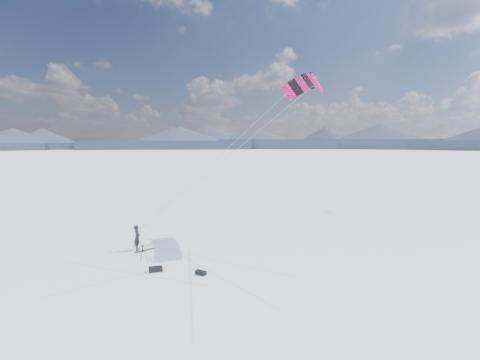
{
  "coord_description": "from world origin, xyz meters",
  "views": [
    {
      "loc": [
        5.75,
        -22.01,
        8.0
      ],
      "look_at": [
        7.11,
        4.66,
        4.95
      ],
      "focal_mm": 26.0,
      "sensor_mm": 36.0,
      "label": 1
    }
  ],
  "objects": [
    {
      "name": "horizon_hills",
      "position": [
        -0.0,
        0.0,
        4.9
      ],
      "size": [
        704.0,
        705.94,
        10.94
      ],
      "color": "#182033",
      "rests_on": "ground"
    },
    {
      "name": "tripod",
      "position": [
        0.51,
        0.29,
        0.78
      ],
      "size": [
        0.58,
        0.56,
        1.22
      ],
      "rotation": [
        0.0,
        0.0,
        0.33
      ],
      "color": "black",
      "rests_on": "ground"
    },
    {
      "name": "ground",
      "position": [
        0.0,
        0.0,
        0.0
      ],
      "size": [
        1800.0,
        1800.0,
        0.0
      ],
      "primitive_type": "plane",
      "color": "white"
    },
    {
      "name": "gear_bag_b",
      "position": [
        4.42,
        -1.9,
        0.13
      ],
      "size": [
        0.73,
        0.63,
        0.3
      ],
      "rotation": [
        0.0,
        0.0,
        -0.57
      ],
      "color": "black",
      "rests_on": "ground"
    },
    {
      "name": "gear_bag_a",
      "position": [
        1.62,
        -1.28,
        0.16
      ],
      "size": [
        0.89,
        0.58,
        0.37
      ],
      "rotation": [
        0.0,
        0.0,
        0.25
      ],
      "color": "black",
      "rests_on": "ground"
    },
    {
      "name": "power_kite",
      "position": [
        12.35,
        6.18,
        12.41
      ],
      "size": [
        14.16,
        6.01,
        11.99
      ],
      "color": "#C20953",
      "rests_on": "ground"
    },
    {
      "name": "snowboard",
      "position": [
        0.05,
        2.9,
        0.02
      ],
      "size": [
        1.34,
        1.18,
        0.04
      ],
      "primitive_type": "cube",
      "rotation": [
        0.0,
        0.0,
        0.69
      ],
      "color": "maroon",
      "rests_on": "ground"
    },
    {
      "name": "snowkiter",
      "position": [
        -0.5,
        3.05,
        0.0
      ],
      "size": [
        0.53,
        0.73,
        1.87
      ],
      "primitive_type": "imported",
      "rotation": [
        0.0,
        0.0,
        1.7
      ],
      "color": "black",
      "rests_on": "ground"
    },
    {
      "name": "snow_tracks",
      "position": [
        -0.65,
        -0.35,
        0.0
      ],
      "size": [
        14.76,
        10.25,
        0.01
      ],
      "color": "silver",
      "rests_on": "ground"
    }
  ]
}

